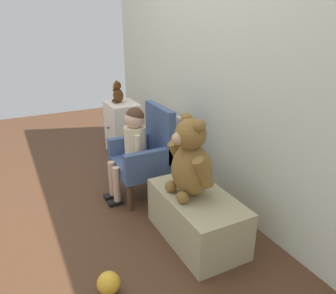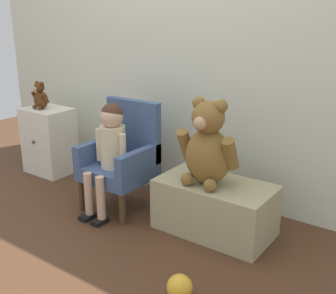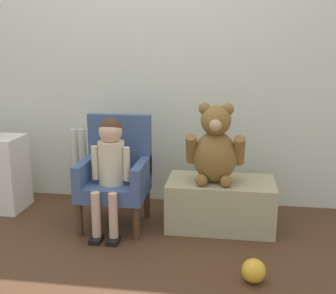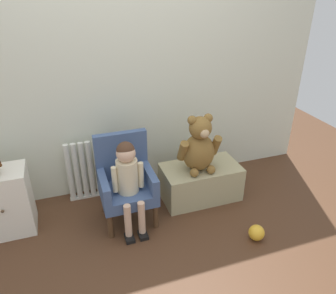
# 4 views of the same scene
# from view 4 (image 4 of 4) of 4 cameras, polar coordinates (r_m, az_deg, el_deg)

# --- Properties ---
(ground_plane) EXTENTS (6.00, 6.00, 0.00)m
(ground_plane) POSITION_cam_4_polar(r_m,az_deg,el_deg) (2.55, -1.32, -19.14)
(ground_plane) COLOR #4D2F1D
(back_wall) EXTENTS (3.80, 0.05, 2.40)m
(back_wall) POSITION_cam_4_polar(r_m,az_deg,el_deg) (2.89, -8.43, 14.24)
(back_wall) COLOR silver
(back_wall) RESTS_ON ground_plane
(radiator) EXTENTS (0.37, 0.05, 0.57)m
(radiator) POSITION_cam_4_polar(r_m,az_deg,el_deg) (3.07, -13.88, -4.01)
(radiator) COLOR silver
(radiator) RESTS_ON ground_plane
(small_dresser) EXTENTS (0.39, 0.32, 0.55)m
(small_dresser) POSITION_cam_4_polar(r_m,az_deg,el_deg) (2.91, -26.47, -8.54)
(small_dresser) COLOR white
(small_dresser) RESTS_ON ground_plane
(child_armchair) EXTENTS (0.44, 0.41, 0.74)m
(child_armchair) POSITION_cam_4_polar(r_m,az_deg,el_deg) (2.73, -7.39, -5.77)
(child_armchair) COLOR #405681
(child_armchair) RESTS_ON ground_plane
(child_figure) EXTENTS (0.25, 0.35, 0.75)m
(child_figure) POSITION_cam_4_polar(r_m,az_deg,el_deg) (2.56, -7.01, -4.64)
(child_figure) COLOR beige
(child_figure) RESTS_ON ground_plane
(low_bench) EXTENTS (0.71, 0.39, 0.32)m
(low_bench) POSITION_cam_4_polar(r_m,az_deg,el_deg) (3.06, 5.65, -6.05)
(low_bench) COLOR tan
(low_bench) RESTS_ON ground_plane
(large_teddy_bear) EXTENTS (0.38, 0.27, 0.52)m
(large_teddy_bear) POSITION_cam_4_polar(r_m,az_deg,el_deg) (2.82, 5.45, 0.06)
(large_teddy_bear) COLOR brown
(large_teddy_bear) RESTS_ON low_bench
(toy_ball) EXTENTS (0.13, 0.13, 0.13)m
(toy_ball) POSITION_cam_4_polar(r_m,az_deg,el_deg) (2.75, 15.16, -14.20)
(toy_ball) COLOR gold
(toy_ball) RESTS_ON ground_plane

